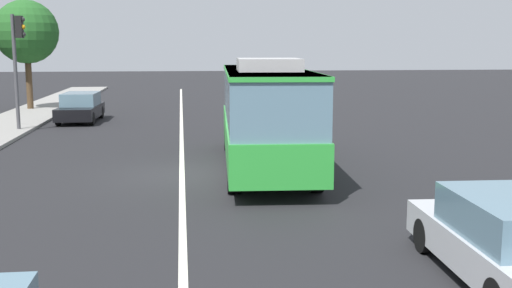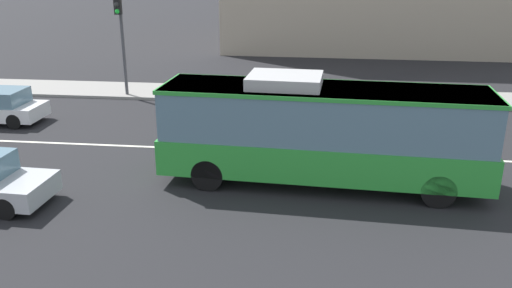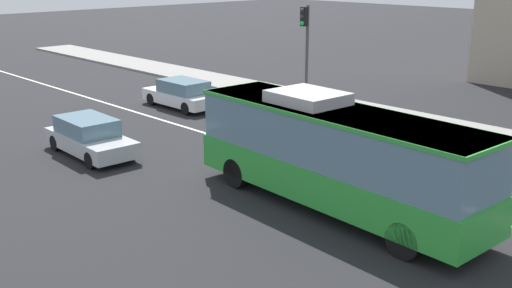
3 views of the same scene
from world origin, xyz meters
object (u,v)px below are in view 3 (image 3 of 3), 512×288
at_px(transit_bus, 335,152).
at_px(sedan_silver, 90,137).
at_px(traffic_light_mid_block, 305,38).
at_px(sedan_white, 182,94).

bearing_deg(transit_bus, sedan_silver, -162.33).
bearing_deg(traffic_light_mid_block, sedan_silver, -1.94).
relative_size(transit_bus, traffic_light_mid_block, 1.95).
distance_m(sedan_white, sedan_silver, 8.56).
bearing_deg(sedan_white, transit_bus, 160.73).
xyz_separation_m(transit_bus, traffic_light_mid_block, (-9.87, 9.74, 1.75)).
distance_m(transit_bus, sedan_silver, 10.46).
distance_m(sedan_white, traffic_light_mid_block, 6.98).
relative_size(transit_bus, sedan_silver, 2.22).
relative_size(sedan_white, traffic_light_mid_block, 0.87).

